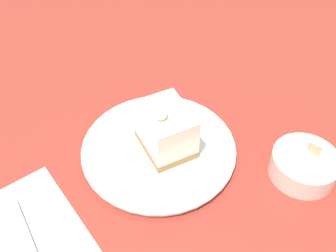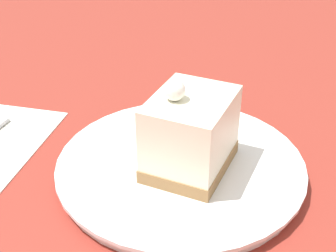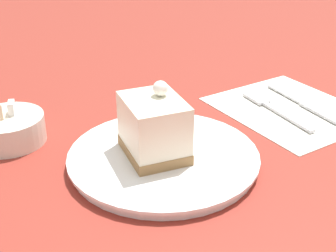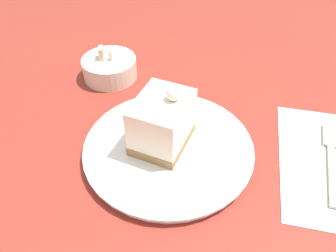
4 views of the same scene
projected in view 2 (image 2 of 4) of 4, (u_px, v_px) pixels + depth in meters
The scene contains 3 objects.
ground_plane at pixel (141, 175), 0.47m from camera, with size 4.00×4.00×0.00m, color maroon.
plate at pixel (180, 166), 0.47m from camera, with size 0.25×0.25×0.01m.
cake_slice at pixel (190, 133), 0.44m from camera, with size 0.09×0.10×0.09m.
Camera 2 is at (-0.11, 0.36, 0.29)m, focal length 50.00 mm.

